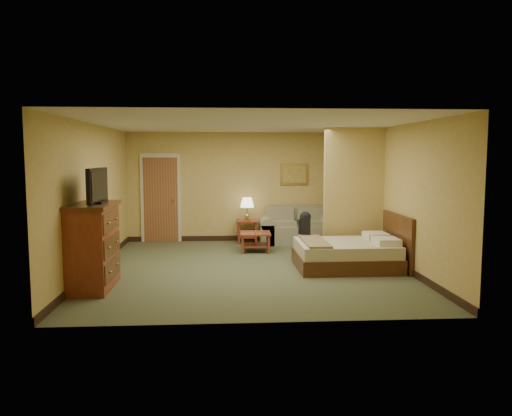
{
  "coord_description": "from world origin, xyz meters",
  "views": [
    {
      "loc": [
        -0.47,
        -8.92,
        2.04
      ],
      "look_at": [
        0.16,
        0.6,
        1.04
      ],
      "focal_mm": 35.0,
      "sensor_mm": 36.0,
      "label": 1
    }
  ],
  "objects": [
    {
      "name": "coffee_table",
      "position": [
        0.21,
        1.58,
        0.3
      ],
      "size": [
        0.66,
        0.66,
        0.41
      ],
      "rotation": [
        0.0,
        0.0,
        -0.03
      ],
      "color": "maroon",
      "rests_on": "floor"
    },
    {
      "name": "table_lamp",
      "position": [
        0.08,
        2.65,
        0.94
      ],
      "size": [
        0.32,
        0.32,
        0.53
      ],
      "color": "#AD8F3F",
      "rests_on": "side_table"
    },
    {
      "name": "tv",
      "position": [
        -2.38,
        -1.24,
        1.57
      ],
      "size": [
        0.24,
        0.88,
        0.54
      ],
      "rotation": [
        0.0,
        0.0,
        -0.05
      ],
      "color": "black",
      "rests_on": "dresser"
    },
    {
      "name": "dresser",
      "position": [
        -2.48,
        -1.24,
        0.67
      ],
      "size": [
        0.65,
        1.24,
        1.32
      ],
      "color": "maroon",
      "rests_on": "floor"
    },
    {
      "name": "bed",
      "position": [
        1.83,
        -0.1,
        0.27
      ],
      "size": [
        1.88,
        1.52,
        0.98
      ],
      "color": "#442210",
      "rests_on": "floor"
    },
    {
      "name": "wall_picture",
      "position": [
        1.23,
        2.97,
        1.6
      ],
      "size": [
        0.67,
        0.04,
        0.52
      ],
      "color": "#B78E3F",
      "rests_on": "back_wall"
    },
    {
      "name": "loveseat",
      "position": [
        1.23,
        2.57,
        0.28
      ],
      "size": [
        1.71,
        0.79,
        0.86
      ],
      "color": "gray",
      "rests_on": "floor"
    },
    {
      "name": "door",
      "position": [
        -1.95,
        2.96,
        1.03
      ],
      "size": [
        0.94,
        0.16,
        2.1
      ],
      "color": "beige",
      "rests_on": "floor"
    },
    {
      "name": "side_table",
      "position": [
        0.08,
        2.65,
        0.36
      ],
      "size": [
        0.49,
        0.49,
        0.54
      ],
      "color": "maroon",
      "rests_on": "floor"
    },
    {
      "name": "right_wall",
      "position": [
        2.75,
        0.0,
        1.3
      ],
      "size": [
        0.02,
        6.0,
        2.6
      ],
      "primitive_type": "cube",
      "color": "tan",
      "rests_on": "floor"
    },
    {
      "name": "ceiling",
      "position": [
        0.0,
        0.0,
        2.6
      ],
      "size": [
        6.0,
        6.0,
        0.0
      ],
      "primitive_type": "plane",
      "rotation": [
        3.14,
        0.0,
        0.0
      ],
      "color": "white",
      "rests_on": "back_wall"
    },
    {
      "name": "floor",
      "position": [
        0.0,
        0.0,
        0.0
      ],
      "size": [
        6.0,
        6.0,
        0.0
      ],
      "primitive_type": "plane",
      "color": "#4A5134",
      "rests_on": "ground"
    },
    {
      "name": "baseboard",
      "position": [
        0.0,
        2.99,
        0.06
      ],
      "size": [
        5.5,
        0.02,
        0.12
      ],
      "primitive_type": "cube",
      "color": "black",
      "rests_on": "floor"
    },
    {
      "name": "backpack",
      "position": [
        1.12,
        0.63,
        0.74
      ],
      "size": [
        0.22,
        0.3,
        0.48
      ],
      "rotation": [
        0.0,
        0.0,
        -0.1
      ],
      "color": "black",
      "rests_on": "bed"
    },
    {
      "name": "back_wall",
      "position": [
        0.0,
        3.0,
        1.3
      ],
      "size": [
        5.5,
        0.02,
        2.6
      ],
      "primitive_type": "cube",
      "color": "tan",
      "rests_on": "floor"
    },
    {
      "name": "partition",
      "position": [
        2.15,
        0.93,
        1.3
      ],
      "size": [
        1.2,
        0.15,
        2.6
      ],
      "primitive_type": "cube",
      "color": "tan",
      "rests_on": "floor"
    },
    {
      "name": "left_wall",
      "position": [
        -2.75,
        0.0,
        1.3
      ],
      "size": [
        0.02,
        6.0,
        2.6
      ],
      "primitive_type": "cube",
      "color": "tan",
      "rests_on": "floor"
    }
  ]
}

